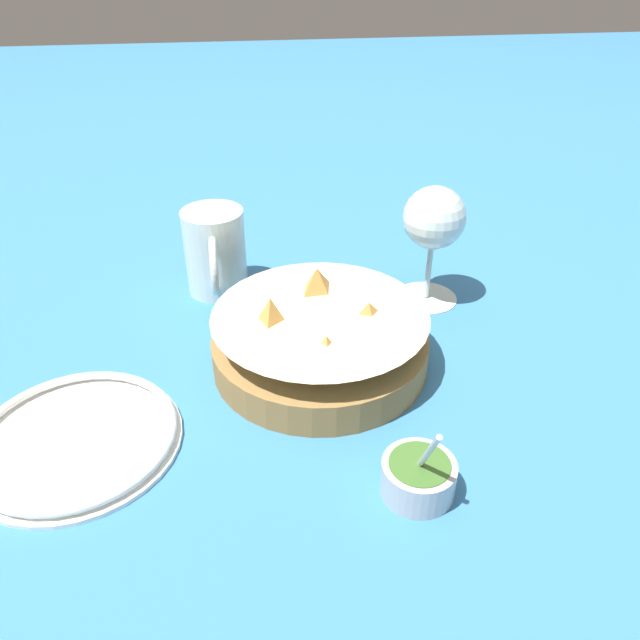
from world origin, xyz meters
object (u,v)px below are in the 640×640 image
Objects in this scene: food_basket at (320,340)px; sauce_cup at (418,476)px; wine_glass at (434,222)px; beer_mug at (216,255)px; side_plate at (75,439)px.

food_basket is 0.20m from sauce_cup.
sauce_cup is 0.64× the size of wine_glass.
food_basket is 2.41× the size of sauce_cup.
sauce_cup is 0.40m from beer_mug.
side_plate is (0.21, -0.39, -0.10)m from wine_glass.
wine_glass reaches higher than beer_mug.
sauce_cup reaches higher than food_basket.
food_basket is 0.21m from beer_mug.
wine_glass reaches higher than sauce_cup.
beer_mug is (-0.36, -0.17, 0.03)m from sauce_cup.
sauce_cup reaches higher than side_plate.
sauce_cup is at bearing 17.23° from food_basket.
side_plate is (0.09, -0.24, -0.02)m from food_basket.
beer_mug is (-0.06, -0.26, -0.05)m from wine_glass.
wine_glass is 0.46m from side_plate.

